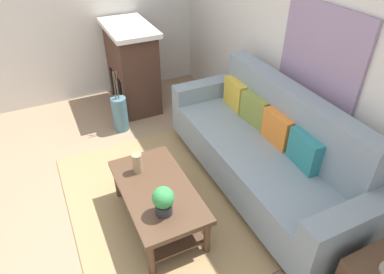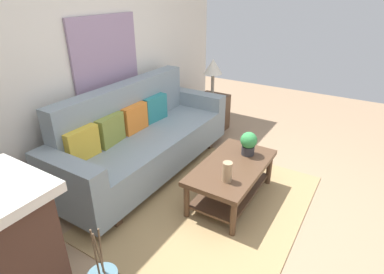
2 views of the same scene
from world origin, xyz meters
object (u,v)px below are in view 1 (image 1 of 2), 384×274
at_px(tabletop_vase, 137,163).
at_px(throw_pillow_orange, 278,129).
at_px(throw_pillow_teal, 305,151).
at_px(potted_plant_tabletop, 163,200).
at_px(throw_pillow_mustard, 236,94).
at_px(framed_painting, 321,51).
at_px(couch, 264,152).
at_px(coffee_table, 158,197).
at_px(fireplace, 132,67).
at_px(floor_vase, 120,114).
at_px(throw_pillow_olive, 255,110).

bearing_deg(tabletop_vase, throw_pillow_orange, 78.71).
bearing_deg(throw_pillow_teal, throw_pillow_orange, 180.00).
bearing_deg(potted_plant_tabletop, throw_pillow_orange, 103.15).
xyz_separation_m(throw_pillow_orange, tabletop_vase, (-0.27, -1.36, -0.15)).
height_order(throw_pillow_mustard, framed_painting, framed_painting).
xyz_separation_m(couch, tabletop_vase, (-0.27, -1.23, 0.10)).
xyz_separation_m(coffee_table, potted_plant_tabletop, (0.29, -0.05, 0.26)).
relative_size(coffee_table, framed_painting, 1.13).
relative_size(throw_pillow_orange, fireplace, 0.31).
bearing_deg(throw_pillow_teal, potted_plant_tabletop, -93.47).
relative_size(throw_pillow_teal, floor_vase, 0.78).
xyz_separation_m(couch, throw_pillow_olive, (-0.39, 0.12, 0.25)).
bearing_deg(throw_pillow_orange, throw_pillow_olive, 180.00).
xyz_separation_m(throw_pillow_orange, coffee_table, (0.02, -1.28, -0.37)).
xyz_separation_m(couch, throw_pillow_mustard, (-0.78, 0.12, 0.25)).
xyz_separation_m(throw_pillow_olive, framed_painting, (0.39, 0.34, 0.73)).
xyz_separation_m(couch, fireplace, (-2.23, -0.66, 0.15)).
bearing_deg(coffee_table, potted_plant_tabletop, -9.29).
xyz_separation_m(tabletop_vase, fireplace, (-1.96, 0.57, 0.06)).
bearing_deg(couch, throw_pillow_teal, 17.62).
relative_size(throw_pillow_mustard, throw_pillow_orange, 1.00).
distance_m(tabletop_vase, framed_painting, 1.93).
bearing_deg(throw_pillow_olive, couch, -17.62).
height_order(tabletop_vase, floor_vase, tabletop_vase).
height_order(throw_pillow_orange, fireplace, fireplace).
bearing_deg(couch, framed_painting, 90.00).
distance_m(throw_pillow_orange, coffee_table, 1.33).
bearing_deg(fireplace, couch, 16.57).
relative_size(throw_pillow_orange, coffee_table, 0.33).
height_order(throw_pillow_teal, tabletop_vase, throw_pillow_teal).
relative_size(floor_vase, framed_painting, 0.47).
bearing_deg(fireplace, potted_plant_tabletop, -12.04).
distance_m(throw_pillow_mustard, potted_plant_tabletop, 1.72).
xyz_separation_m(tabletop_vase, floor_vase, (-1.39, 0.19, -0.30)).
height_order(couch, tabletop_vase, couch).
distance_m(throw_pillow_mustard, throw_pillow_orange, 0.78).
height_order(couch, throw_pillow_orange, couch).
bearing_deg(fireplace, throw_pillow_mustard, 28.56).
xyz_separation_m(coffee_table, framed_painting, (-0.02, 1.62, 1.10)).
height_order(coffee_table, floor_vase, floor_vase).
distance_m(tabletop_vase, floor_vase, 1.44).
xyz_separation_m(floor_vase, framed_painting, (1.66, 1.50, 1.18)).
xyz_separation_m(throw_pillow_orange, framed_painting, (0.00, 0.34, 0.73)).
relative_size(throw_pillow_olive, throw_pillow_teal, 1.00).
bearing_deg(throw_pillow_orange, framed_painting, 90.00).
bearing_deg(floor_vase, coffee_table, -3.99).
bearing_deg(throw_pillow_olive, tabletop_vase, -84.94).
xyz_separation_m(throw_pillow_olive, fireplace, (-1.84, -0.79, -0.09)).
relative_size(throw_pillow_mustard, coffee_table, 0.33).
xyz_separation_m(throw_pillow_teal, coffee_table, (-0.37, -1.28, -0.37)).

